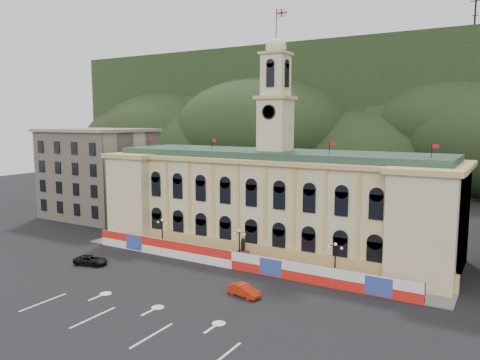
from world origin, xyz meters
The scene contains 13 objects.
ground centered at (0.00, 0.00, 0.00)m, with size 260.00×260.00×0.00m, color black.
lane_markings centered at (0.00, -5.00, 0.00)m, with size 26.00×10.00×0.02m, color white, non-canonical shape.
hill_ridge centered at (0.03, 121.99, 19.48)m, with size 230.00×80.00×64.00m.
city_hall centered at (0.00, 27.63, 7.85)m, with size 56.20×17.60×37.10m.
side_building_left centered at (-43.00, 30.93, 9.33)m, with size 21.00×17.00×18.60m.
hoarding_fence centered at (0.06, 15.07, 1.25)m, with size 50.00×0.44×2.50m.
pavement centered at (0.00, 17.75, 0.08)m, with size 56.00×5.50×0.16m, color slate.
statue centered at (0.00, 18.00, 1.19)m, with size 1.40×1.40×3.72m.
lamp_left centered at (-14.00, 17.00, 3.07)m, with size 1.96×0.44×5.15m.
lamp_center centered at (0.00, 17.00, 3.07)m, with size 1.96×0.44×5.15m.
lamp_right centered at (14.00, 17.00, 3.07)m, with size 1.96×0.44×5.15m.
red_sedan centered at (6.47, 7.18, 0.70)m, with size 4.45×2.30×1.40m, color red.
black_suv centered at (-18.17, 6.36, 0.67)m, with size 5.23×3.38×1.34m, color black.
Camera 1 is at (32.76, -38.04, 20.36)m, focal length 35.00 mm.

